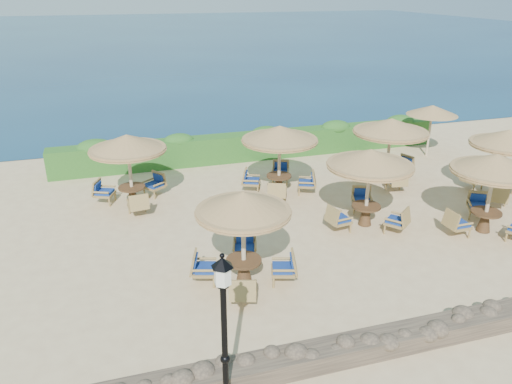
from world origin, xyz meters
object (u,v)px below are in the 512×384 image
object	(u,v)px
cafe_set_2	(493,177)
cafe_set_5	(390,136)
cafe_set_4	(280,147)
extra_parasol	(432,110)
cafe_set_3	(128,155)
cafe_set_1	(369,171)
cafe_set_0	(243,225)
cafe_set_6	(506,150)
lamp_post	(225,343)

from	to	relation	value
cafe_set_2	cafe_set_5	world-z (taller)	same
cafe_set_4	extra_parasol	bearing A→B (deg)	15.11
cafe_set_3	cafe_set_1	bearing A→B (deg)	-28.37
cafe_set_3	cafe_set_5	size ratio (longest dim) A/B	0.94
cafe_set_3	cafe_set_2	bearing A→B (deg)	-27.03
cafe_set_0	cafe_set_6	xyz separation A→B (m)	(10.69, 2.81, 0.13)
cafe_set_3	cafe_set_4	bearing A→B (deg)	-4.74
lamp_post	extra_parasol	bearing A→B (deg)	43.60
cafe_set_0	cafe_set_5	xyz separation A→B (m)	(7.51, 5.45, 0.21)
cafe_set_0	cafe_set_6	distance (m)	11.06
lamp_post	cafe_set_0	size ratio (longest dim) A/B	1.15
lamp_post	cafe_set_3	distance (m)	10.32
extra_parasol	cafe_set_0	world-z (taller)	cafe_set_0
cafe_set_4	cafe_set_1	bearing A→B (deg)	-62.32
cafe_set_6	cafe_set_1	bearing A→B (deg)	-174.08
cafe_set_2	lamp_post	bearing A→B (deg)	-154.07
lamp_post	cafe_set_4	size ratio (longest dim) A/B	1.15
extra_parasol	cafe_set_5	size ratio (longest dim) A/B	0.81
cafe_set_2	cafe_set_6	distance (m)	3.23
lamp_post	extra_parasol	distance (m)	17.41
cafe_set_4	cafe_set_6	size ratio (longest dim) A/B	1.04
extra_parasol	cafe_set_3	xyz separation A→B (m)	(-13.60, -1.74, -0.28)
lamp_post	cafe_set_5	bearing A→B (deg)	46.73
cafe_set_1	cafe_set_4	xyz separation A→B (m)	(-1.83, 3.50, -0.07)
lamp_post	cafe_set_5	xyz separation A→B (m)	(9.00, 9.57, 0.39)
lamp_post	cafe_set_0	distance (m)	4.38
cafe_set_1	cafe_set_3	world-z (taller)	same
cafe_set_0	cafe_set_4	size ratio (longest dim) A/B	1.00
cafe_set_0	cafe_set_3	size ratio (longest dim) A/B	1.03
cafe_set_2	cafe_set_6	bearing A→B (deg)	41.98
lamp_post	cafe_set_3	world-z (taller)	lamp_post
cafe_set_0	cafe_set_3	world-z (taller)	same
extra_parasol	cafe_set_3	size ratio (longest dim) A/B	0.86
cafe_set_2	cafe_set_4	world-z (taller)	same
lamp_post	cafe_set_3	bearing A→B (deg)	95.59
cafe_set_3	cafe_set_6	bearing A→B (deg)	-14.22
cafe_set_3	extra_parasol	bearing A→B (deg)	7.28
extra_parasol	cafe_set_6	distance (m)	5.11
cafe_set_3	cafe_set_5	xyz separation A→B (m)	(10.01, -0.69, 0.05)
cafe_set_1	cafe_set_2	bearing A→B (deg)	-24.10
cafe_set_3	cafe_set_6	size ratio (longest dim) A/B	1.01
cafe_set_4	cafe_set_6	bearing A→B (deg)	-20.54
cafe_set_3	cafe_set_4	size ratio (longest dim) A/B	0.97
cafe_set_0	cafe_set_5	distance (m)	9.29
cafe_set_0	cafe_set_1	world-z (taller)	same
lamp_post	cafe_set_4	world-z (taller)	lamp_post
cafe_set_5	cafe_set_2	bearing A→B (deg)	-80.80
cafe_set_3	cafe_set_6	xyz separation A→B (m)	(13.19, -3.34, -0.02)
lamp_post	cafe_set_5	size ratio (longest dim) A/B	1.12
cafe_set_2	cafe_set_4	bearing A→B (deg)	136.41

